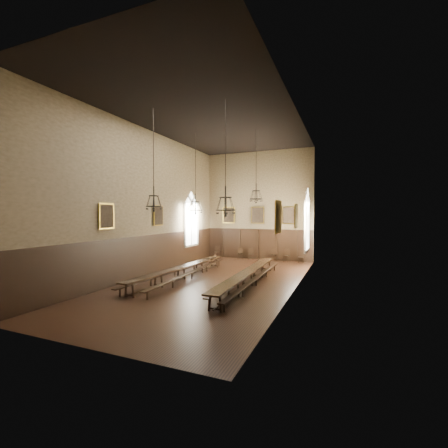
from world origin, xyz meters
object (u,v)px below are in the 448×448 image
Objects in this scene: chair_0 at (217,254)px; chair_7 at (301,259)px; chandelier_back_left at (196,205)px; chandelier_front_right at (225,203)px; chair_2 at (240,256)px; chandelier_back_right at (256,194)px; chair_3 at (251,256)px; chandelier_front_left at (154,199)px; bench_left_outer at (175,273)px; chair_5 at (273,257)px; bench_left_inner at (192,274)px; table_right at (247,278)px; bench_right_outer at (256,280)px; table_left at (181,273)px; chair_6 at (286,258)px; bench_right_inner at (237,279)px.

chair_0 is 7.17m from chair_7.
chandelier_back_left is 6.08m from chandelier_front_right.
chair_2 is 8.21m from chandelier_back_right.
chair_3 is 12.21m from chandelier_front_left.
chandelier_back_left is (0.33, 2.04, 4.10)m from bench_left_outer.
chair_0 is at bearing -175.55° from chair_5.
chair_0 is at bearing 131.34° from chandelier_back_right.
chair_2 reaches higher than bench_left_inner.
chair_2 is 0.96m from chair_3.
table_right is at bearing 33.21° from chandelier_front_left.
chair_5 is (-0.64, 8.81, -0.09)m from table_right.
chandelier_back_right is (-0.81, 2.69, 4.76)m from bench_right_outer.
chair_0 reaches higher than table_left.
table_left is 10.12× the size of chair_3.
chair_6 is at bearing -14.03° from chair_0.
chandelier_back_right reaches higher than chair_5.
chair_6 reaches higher than bench_right_inner.
bench_right_inner is (3.42, 0.14, -0.11)m from table_left.
chandelier_back_left reaches higher than bench_right_inner.
table_right is 9.07m from chair_3.
chandelier_back_right is 6.60m from chandelier_front_left.
chair_2 is at bearing 82.67° from bench_left_outer.
chandelier_back_left is at bearing 94.23° from table_left.
bench_right_outer is 1.92× the size of chandelier_front_right.
chair_0 is 0.20× the size of chandelier_front_left.
chair_0 is (-2.06, 8.42, 0.01)m from bench_left_inner.
bench_right_outer is 5.53m from chandelier_back_right.
chair_3 is at bearing 102.29° from bench_right_inner.
chandelier_back_right is at bearing -111.36° from chair_7.
chandelier_back_right is at bearing -87.73° from chair_6.
bench_left_inner is 1.95× the size of chandelier_back_left.
bench_left_inner reaches higher than bench_left_outer.
chandelier_front_left is (-4.46, -2.78, 4.25)m from bench_right_outer.
chair_2 is (-3.91, 8.62, -0.00)m from bench_right_outer.
chair_0 is at bearing 119.95° from bench_right_inner.
chair_3 reaches higher than bench_left_inner.
chair_0 is at bearing 122.53° from table_right.
bench_left_outer is at bearing 179.63° from bench_right_outer.
bench_left_outer is 9.93m from chair_6.
table_right is at bearing -103.21° from chair_7.
chair_6 reaches higher than chair_5.
chandelier_back_left reaches higher than chair_3.
chair_7 reaches higher than bench_right_outer.
chandelier_front_right is (-0.72, -11.15, 4.00)m from chair_6.
bench_right_inner is at bearing -107.81° from chair_7.
bench_left_outer is at bearing -110.30° from chair_6.
chair_7 is 0.20× the size of chandelier_back_right.
table_left is 9.79m from chair_6.
chair_7 reaches higher than bench_left_outer.
bench_right_outer is 6.56m from chandelier_back_left.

